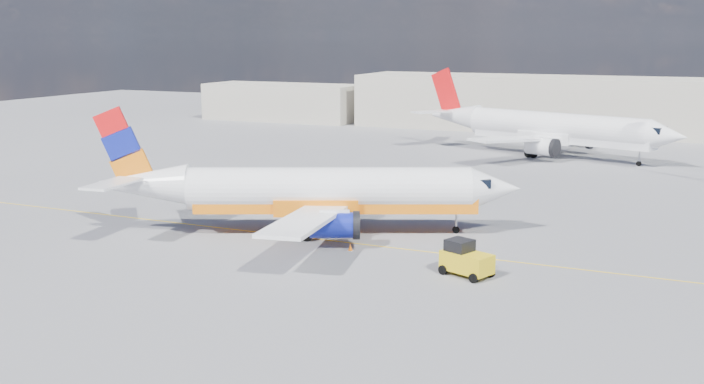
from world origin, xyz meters
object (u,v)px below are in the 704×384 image
at_px(traffic_cone, 350,247).
at_px(gse_tug, 465,259).
at_px(second_jet, 549,128).
at_px(main_jet, 316,191).

bearing_deg(traffic_cone, gse_tug, -14.39).
relative_size(second_jet, traffic_cone, 66.64).
bearing_deg(traffic_cone, second_jet, 84.71).
relative_size(main_jet, traffic_cone, 60.51).
xyz_separation_m(second_jet, traffic_cone, (-4.39, -47.45, -3.09)).
height_order(main_jet, second_jet, second_jet).
relative_size(second_jet, gse_tug, 9.81).
distance_m(main_jet, gse_tug, 13.92).
height_order(main_jet, traffic_cone, main_jet).
height_order(second_jet, gse_tug, second_jet).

